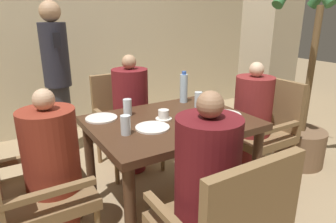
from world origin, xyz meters
TOP-DOWN VIEW (x-y plane):
  - ground_plane at (0.00, 0.00)m, footprint 16.00×16.00m
  - wall_back at (0.00, 2.12)m, footprint 8.00×0.06m
  - pillar_stone at (1.75, 0.69)m, footprint 0.46×0.46m
  - dining_table at (0.00, 0.00)m, footprint 1.13×0.86m
  - chair_left_side at (-0.97, 0.00)m, footprint 0.53×0.53m
  - diner_in_left_chair at (-0.83, 0.00)m, footprint 0.32×0.32m
  - chair_far_side at (0.00, 0.84)m, footprint 0.53×0.53m
  - diner_in_far_chair at (-0.00, 0.69)m, footprint 0.32×0.32m
  - chair_right_side at (0.97, 0.00)m, footprint 0.53×0.53m
  - diner_in_right_chair at (0.83, 0.00)m, footprint 0.32×0.32m
  - diner_in_near_chair at (-0.23, -0.69)m, footprint 0.32×0.32m
  - standing_host at (-0.46, 1.45)m, footprint 0.27×0.30m
  - potted_palm at (1.47, -0.06)m, footprint 0.61×0.66m
  - plate_main_left at (-0.42, 0.28)m, footprint 0.23×0.23m
  - plate_main_right at (-0.19, -0.08)m, footprint 0.23×0.23m
  - plate_dessert_center at (0.40, -0.13)m, footprint 0.23×0.23m
  - teacup_with_saucer at (-0.04, 0.04)m, footprint 0.12×0.12m
  - water_bottle at (0.33, 0.32)m, footprint 0.07×0.07m
  - glass_tall_near at (-0.22, 0.25)m, footprint 0.06×0.06m
  - glass_tall_mid at (-0.38, -0.08)m, footprint 0.06×0.06m
  - glass_tall_far at (0.35, 0.15)m, footprint 0.06×0.06m
  - salt_shaker at (0.01, -0.29)m, footprint 0.03×0.03m
  - pepper_shaker at (0.05, -0.29)m, footprint 0.03×0.03m
  - fork_beside_plate at (0.09, -0.08)m, footprint 0.15×0.13m
  - knife_beside_plate at (0.21, -0.30)m, footprint 0.19×0.06m

SIDE VIEW (x-z plane):
  - ground_plane at x=0.00m, z-range 0.00..0.00m
  - chair_left_side at x=-0.97m, z-range 0.04..0.93m
  - chair_far_side at x=0.00m, z-range 0.04..0.93m
  - chair_right_side at x=0.97m, z-range 0.04..0.93m
  - diner_in_left_chair at x=-0.83m, z-range 0.01..1.07m
  - diner_in_right_chair at x=0.83m, z-range 0.01..1.08m
  - diner_in_far_chair at x=0.00m, z-range 0.01..1.12m
  - diner_in_near_chair at x=-0.23m, z-range 0.01..1.13m
  - dining_table at x=0.00m, z-range 0.26..0.98m
  - potted_palm at x=1.47m, z-range -0.44..1.68m
  - knife_beside_plate at x=0.21m, z-range 0.72..0.73m
  - fork_beside_plate at x=0.09m, z-range 0.72..0.73m
  - plate_main_left at x=-0.42m, z-range 0.72..0.73m
  - plate_main_right at x=-0.19m, z-range 0.72..0.73m
  - plate_dessert_center at x=0.40m, z-range 0.72..0.73m
  - teacup_with_saucer at x=-0.04m, z-range 0.72..0.79m
  - pepper_shaker at x=0.05m, z-range 0.72..0.79m
  - salt_shaker at x=0.01m, z-range 0.72..0.80m
  - glass_tall_near at x=-0.22m, z-range 0.72..0.85m
  - glass_tall_mid at x=-0.38m, z-range 0.72..0.85m
  - glass_tall_far at x=0.35m, z-range 0.72..0.85m
  - standing_host at x=-0.46m, z-range 0.06..1.62m
  - water_bottle at x=0.33m, z-range 0.71..0.98m
  - pillar_stone at x=1.75m, z-range 0.00..2.70m
  - wall_back at x=0.00m, z-range 0.00..2.80m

